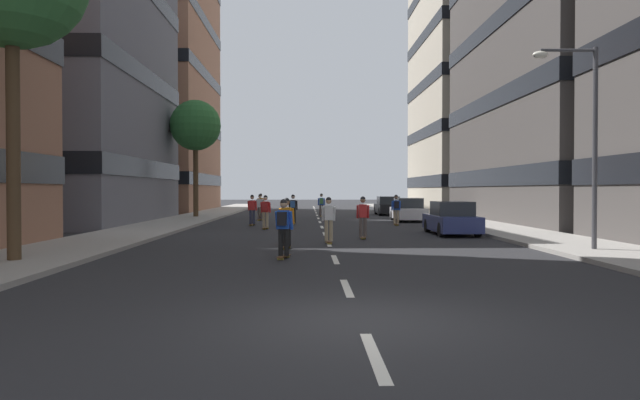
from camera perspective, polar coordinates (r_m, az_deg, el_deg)
name	(u,v)px	position (r m, az deg, el deg)	size (l,w,h in m)	color
ground_plane	(320,222)	(37.74, -0.03, -2.12)	(171.20, 171.20, 0.00)	#28282B
sidewalk_left	(193,218)	(42.06, -12.27, -1.73)	(3.66, 78.47, 0.14)	#9E9991
sidewalk_right	(443,218)	(42.41, 11.89, -1.71)	(3.66, 78.47, 0.14)	#9E9991
lane_markings	(319,220)	(39.71, -0.09, -1.96)	(0.16, 67.20, 0.01)	silver
building_left_mid	(16,40)	(41.78, -27.53, 13.68)	(16.34, 16.88, 22.42)	slate
building_left_far	(124,80)	(61.56, -18.58, 11.04)	(16.34, 18.11, 25.51)	#9E6B51
building_right_far	(504,42)	(62.86, 17.49, 14.46)	(16.34, 16.95, 33.30)	#BCB29E
parked_car_near	(408,211)	(38.69, 8.59, -1.02)	(1.82, 4.40, 1.52)	silver
parked_car_mid	(388,206)	(48.17, 6.63, -0.62)	(1.82, 4.40, 1.52)	black
parked_car_far	(451,219)	(27.47, 12.69, -1.85)	(1.82, 4.40, 1.52)	navy
street_tree_near	(196,126)	(43.28, -12.04, 7.06)	(3.63, 3.63, 8.38)	#4C3823
streetlamp_right	(584,125)	(20.80, 24.33, 6.67)	(2.13, 0.30, 6.50)	#3F3F44
skater_0	(261,204)	(44.47, -5.79, -0.39)	(0.54, 0.91, 1.78)	brown
skater_1	(396,208)	(33.92, 7.44, -0.77)	(0.53, 0.90, 1.78)	brown
skater_2	(283,225)	(17.36, -3.59, -2.42)	(0.57, 0.92, 1.78)	brown
skater_3	(363,215)	(24.49, 4.20, -1.50)	(0.54, 0.90, 1.78)	brown
skater_4	(329,218)	(22.28, 0.85, -1.75)	(0.54, 0.91, 1.78)	brown
skater_5	(252,208)	(33.71, -6.63, -0.83)	(0.56, 0.92, 1.78)	brown
skater_6	(260,206)	(39.30, -5.88, -0.57)	(0.56, 0.92, 1.78)	brown
skater_7	(293,207)	(34.92, -2.65, -0.71)	(0.55, 0.92, 1.78)	brown
skater_8	(265,210)	(30.49, -5.35, -0.96)	(0.56, 0.92, 1.78)	brown
skater_9	(321,203)	(44.78, 0.14, -0.33)	(0.53, 0.90, 1.78)	brown
skater_10	(286,221)	(20.28, -3.29, -2.02)	(0.56, 0.92, 1.78)	brown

